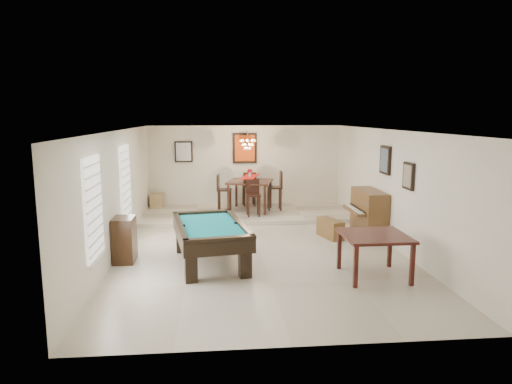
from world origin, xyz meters
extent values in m
cube|color=beige|center=(0.00, 0.00, -0.01)|extent=(6.00, 9.00, 0.02)
cube|color=silver|center=(0.00, 4.50, 1.30)|extent=(6.00, 0.04, 2.60)
cube|color=silver|center=(0.00, -4.50, 1.30)|extent=(6.00, 0.04, 2.60)
cube|color=silver|center=(-3.00, 0.00, 1.30)|extent=(0.04, 9.00, 2.60)
cube|color=silver|center=(3.00, 0.00, 1.30)|extent=(0.04, 9.00, 2.60)
cube|color=white|center=(0.00, 0.00, 2.60)|extent=(6.00, 9.00, 0.04)
cube|color=beige|center=(0.00, 3.25, 0.06)|extent=(6.00, 2.50, 0.12)
cube|color=white|center=(-2.97, -2.20, 1.40)|extent=(0.06, 1.00, 1.70)
cube|color=white|center=(-2.97, 0.60, 1.40)|extent=(0.06, 1.00, 1.70)
cube|color=brown|center=(1.80, 0.64, 0.22)|extent=(0.53, 0.86, 0.45)
cube|color=black|center=(-2.78, -0.77, 0.45)|extent=(0.40, 0.60, 0.91)
cube|color=tan|center=(-2.72, 4.16, 0.33)|extent=(0.40, 0.49, 0.42)
cube|color=#D84C14|center=(0.00, 4.46, 1.90)|extent=(0.75, 0.06, 0.95)
cube|color=white|center=(-1.90, 4.46, 1.80)|extent=(0.55, 0.06, 0.65)
cube|color=slate|center=(2.96, 0.30, 1.90)|extent=(0.06, 0.55, 0.65)
cube|color=gray|center=(2.96, -1.00, 1.70)|extent=(0.06, 0.45, 0.55)
camera|label=1|loc=(-0.96, -9.83, 2.91)|focal=32.00mm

